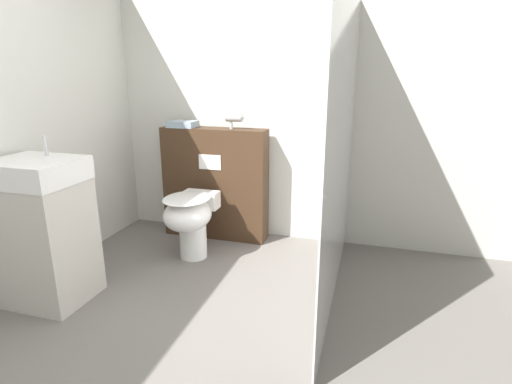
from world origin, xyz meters
TOP-DOWN VIEW (x-y plane):
  - wall_back at (0.00, 2.23)m, footprint 8.00×0.06m
  - partition_panel at (-0.46, 2.02)m, footprint 1.03×0.24m
  - shower_glass at (0.81, 1.20)m, footprint 0.04×2.00m
  - toilet at (-0.46, 1.46)m, footprint 0.40×0.60m
  - sink_vanity at (-1.16, 0.57)m, footprint 0.58×0.49m
  - hair_drier at (-0.23, 2.00)m, footprint 0.18×0.09m
  - folded_towel at (-0.77, 2.00)m, footprint 0.26×0.19m

SIDE VIEW (x-z plane):
  - toilet at x=-0.46m, z-range 0.08..0.67m
  - sink_vanity at x=-1.16m, z-range -0.07..1.10m
  - partition_panel at x=-0.46m, z-range 0.00..1.09m
  - shower_glass at x=0.81m, z-range 0.00..2.17m
  - folded_towel at x=-0.77m, z-range 1.09..1.15m
  - hair_drier at x=-0.23m, z-range 1.12..1.27m
  - wall_back at x=0.00m, z-range 0.00..2.50m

